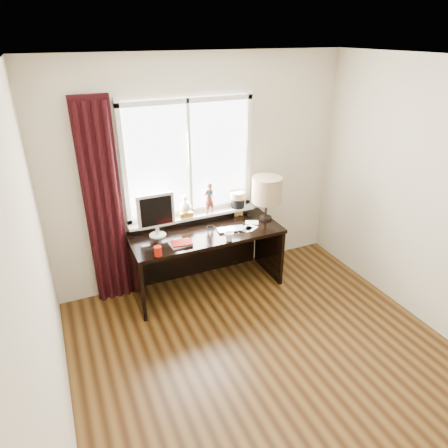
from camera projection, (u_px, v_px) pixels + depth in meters
name	position (u px, v px, depth m)	size (l,w,h in m)	color
floor	(287.00, 382.00, 3.50)	(3.50, 4.00, 0.00)	#573815
ceiling	(318.00, 64.00, 2.36)	(3.50, 4.00, 0.00)	white
wall_back	(201.00, 174.00, 4.57)	(3.50, 2.60, 0.00)	beige
wall_left	(43.00, 317.00, 2.28)	(4.00, 2.60, 0.00)	beige
laptop	(231.00, 229.00, 4.49)	(0.31, 0.20, 0.02)	silver
mug	(229.00, 236.00, 4.25)	(0.10, 0.10, 0.10)	white
red_cup	(158.00, 251.00, 3.97)	(0.08, 0.08, 0.10)	#921103
window	(192.00, 176.00, 4.48)	(1.52, 0.21, 1.40)	white
curtain	(104.00, 208.00, 4.16)	(0.38, 0.09, 2.25)	black
desk	(203.00, 246.00, 4.65)	(1.70, 0.70, 0.75)	black
monitor	(156.00, 213.00, 4.25)	(0.40, 0.18, 0.49)	beige
notebook_stack	(181.00, 243.00, 4.18)	(0.24, 0.18, 0.03)	beige
brush_holder	(239.00, 210.00, 4.85)	(0.09, 0.09, 0.25)	black
icon_frame	(239.00, 211.00, 4.81)	(0.10, 0.04, 0.13)	gold
table_lamp	(267.00, 190.00, 4.61)	(0.35, 0.35, 0.52)	black
loose_papers	(250.00, 226.00, 4.58)	(0.32, 0.30, 0.00)	white
desk_cables	(227.00, 227.00, 4.56)	(0.44, 0.27, 0.01)	black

